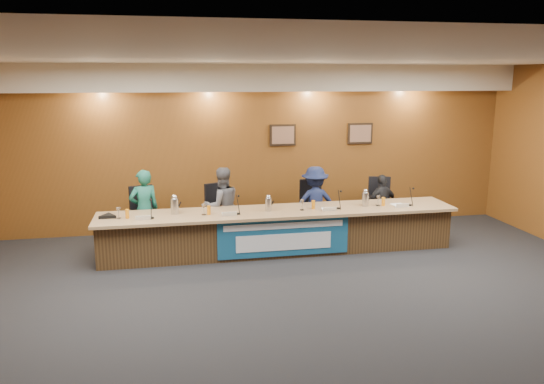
% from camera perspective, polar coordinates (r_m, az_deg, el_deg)
% --- Properties ---
extents(floor, '(10.00, 10.00, 0.00)m').
position_cam_1_polar(floor, '(7.11, 4.75, -12.46)').
color(floor, black).
rests_on(floor, ground).
extents(ceiling, '(10.00, 8.00, 0.04)m').
position_cam_1_polar(ceiling, '(6.46, 5.27, 14.28)').
color(ceiling, silver).
rests_on(ceiling, wall_back).
extents(wall_back, '(10.00, 0.04, 3.20)m').
position_cam_1_polar(wall_back, '(10.45, -1.03, 4.75)').
color(wall_back, brown).
rests_on(wall_back, floor).
extents(soffit, '(10.00, 0.50, 0.50)m').
position_cam_1_polar(soffit, '(10.11, -0.81, 12.18)').
color(soffit, beige).
rests_on(soffit, wall_back).
extents(dais_body, '(6.00, 0.80, 0.70)m').
position_cam_1_polar(dais_body, '(9.17, 0.74, -4.31)').
color(dais_body, '#432D18').
rests_on(dais_body, floor).
extents(dais_top, '(6.10, 0.95, 0.05)m').
position_cam_1_polar(dais_top, '(9.02, 0.81, -2.12)').
color(dais_top, '#97754F').
rests_on(dais_top, dais_body).
extents(banner, '(2.20, 0.02, 0.65)m').
position_cam_1_polar(banner, '(8.77, 1.29, -4.89)').
color(banner, '#16527E').
rests_on(banner, dais_body).
extents(banner_text_upper, '(2.00, 0.01, 0.10)m').
position_cam_1_polar(banner_text_upper, '(8.70, 1.31, -3.65)').
color(banner_text_upper, silver).
rests_on(banner_text_upper, banner).
extents(banner_text_lower, '(1.60, 0.01, 0.28)m').
position_cam_1_polar(banner_text_lower, '(8.78, 1.31, -5.41)').
color(banner_text_lower, silver).
rests_on(banner_text_lower, banner).
extents(wall_photo_left, '(0.52, 0.04, 0.42)m').
position_cam_1_polar(wall_photo_left, '(10.47, 1.16, 6.14)').
color(wall_photo_left, black).
rests_on(wall_photo_left, wall_back).
extents(wall_photo_right, '(0.52, 0.04, 0.42)m').
position_cam_1_polar(wall_photo_right, '(10.91, 9.45, 6.23)').
color(wall_photo_right, black).
rests_on(wall_photo_right, wall_back).
extents(panelist_a, '(0.59, 0.47, 1.41)m').
position_cam_1_polar(panelist_a, '(9.49, -13.57, -1.85)').
color(panelist_a, '#195D4D').
rests_on(panelist_a, floor).
extents(panelist_b, '(0.78, 0.67, 1.41)m').
position_cam_1_polar(panelist_b, '(9.52, -5.40, -1.53)').
color(panelist_b, '#54535A').
rests_on(panelist_b, floor).
extents(panelist_c, '(0.89, 0.53, 1.37)m').
position_cam_1_polar(panelist_c, '(9.83, 4.61, -1.19)').
color(panelist_c, '#121A3E').
rests_on(panelist_c, floor).
extents(panelist_d, '(0.74, 0.45, 1.17)m').
position_cam_1_polar(panelist_d, '(10.29, 11.73, -1.38)').
color(panelist_d, black).
rests_on(panelist_d, floor).
extents(office_chair_a, '(0.60, 0.60, 0.08)m').
position_cam_1_polar(office_chair_a, '(9.65, -13.48, -3.02)').
color(office_chair_a, black).
rests_on(office_chair_a, floor).
extents(office_chair_b, '(0.64, 0.64, 0.08)m').
position_cam_1_polar(office_chair_b, '(9.67, -5.43, -2.68)').
color(office_chair_b, black).
rests_on(office_chair_b, floor).
extents(office_chair_c, '(0.49, 0.49, 0.08)m').
position_cam_1_polar(office_chair_c, '(9.98, 4.44, -2.20)').
color(office_chair_c, black).
rests_on(office_chair_c, floor).
extents(office_chair_d, '(0.60, 0.60, 0.08)m').
position_cam_1_polar(office_chair_d, '(10.40, 11.49, -1.81)').
color(office_chair_d, black).
rests_on(office_chair_d, floor).
extents(nameplate_a, '(0.24, 0.08, 0.10)m').
position_cam_1_polar(nameplate_a, '(8.63, -13.70, -2.67)').
color(nameplate_a, white).
rests_on(nameplate_a, dais_top).
extents(microphone_a, '(0.07, 0.07, 0.02)m').
position_cam_1_polar(microphone_a, '(8.71, -12.80, -2.73)').
color(microphone_a, black).
rests_on(microphone_a, dais_top).
extents(juice_glass_a, '(0.06, 0.06, 0.15)m').
position_cam_1_polar(juice_glass_a, '(8.79, -15.31, -2.27)').
color(juice_glass_a, orange).
rests_on(juice_glass_a, dais_top).
extents(water_glass_a, '(0.08, 0.08, 0.18)m').
position_cam_1_polar(water_glass_a, '(8.81, -16.18, -2.20)').
color(water_glass_a, silver).
rests_on(water_glass_a, dais_top).
extents(nameplate_b, '(0.24, 0.08, 0.10)m').
position_cam_1_polar(nameplate_b, '(8.65, -4.58, -2.32)').
color(nameplate_b, white).
rests_on(nameplate_b, dais_top).
extents(microphone_b, '(0.07, 0.07, 0.02)m').
position_cam_1_polar(microphone_b, '(8.77, -3.68, -2.34)').
color(microphone_b, black).
rests_on(microphone_b, dais_top).
extents(juice_glass_b, '(0.06, 0.06, 0.15)m').
position_cam_1_polar(juice_glass_b, '(8.77, -6.81, -1.95)').
color(juice_glass_b, orange).
rests_on(juice_glass_b, dais_top).
extents(water_glass_b, '(0.08, 0.08, 0.18)m').
position_cam_1_polar(water_glass_b, '(8.76, -7.34, -1.89)').
color(water_glass_b, silver).
rests_on(water_glass_b, dais_top).
extents(nameplate_c, '(0.24, 0.08, 0.10)m').
position_cam_1_polar(nameplate_c, '(8.99, 6.22, -1.78)').
color(nameplate_c, white).
rests_on(nameplate_c, dais_top).
extents(microphone_c, '(0.07, 0.07, 0.02)m').
position_cam_1_polar(microphone_c, '(9.18, 7.16, -1.74)').
color(microphone_c, black).
rests_on(microphone_c, dais_top).
extents(juice_glass_c, '(0.06, 0.06, 0.15)m').
position_cam_1_polar(juice_glass_c, '(9.11, 4.47, -1.36)').
color(juice_glass_c, orange).
rests_on(juice_glass_c, dais_top).
extents(water_glass_c, '(0.08, 0.08, 0.18)m').
position_cam_1_polar(water_glass_c, '(9.01, 3.26, -1.40)').
color(water_glass_c, silver).
rests_on(water_glass_c, dais_top).
extents(nameplate_d, '(0.24, 0.08, 0.10)m').
position_cam_1_polar(nameplate_d, '(9.45, 13.84, -1.38)').
color(nameplate_d, white).
rests_on(nameplate_d, dais_top).
extents(microphone_d, '(0.07, 0.07, 0.02)m').
position_cam_1_polar(microphone_d, '(9.64, 14.61, -1.36)').
color(microphone_d, black).
rests_on(microphone_d, dais_top).
extents(juice_glass_d, '(0.06, 0.06, 0.15)m').
position_cam_1_polar(juice_glass_d, '(9.51, 11.89, -1.01)').
color(juice_glass_d, orange).
rests_on(juice_glass_d, dais_top).
extents(water_glass_d, '(0.08, 0.08, 0.18)m').
position_cam_1_polar(water_glass_d, '(9.48, 11.35, -0.94)').
color(water_glass_d, silver).
rests_on(water_glass_d, dais_top).
extents(carafe_left, '(0.13, 0.13, 0.26)m').
position_cam_1_polar(carafe_left, '(8.88, -10.43, -1.52)').
color(carafe_left, silver).
rests_on(carafe_left, dais_top).
extents(carafe_mid, '(0.11, 0.11, 0.22)m').
position_cam_1_polar(carafe_mid, '(8.94, -0.39, -1.34)').
color(carafe_mid, silver).
rests_on(carafe_mid, dais_top).
extents(carafe_right, '(0.12, 0.12, 0.24)m').
position_cam_1_polar(carafe_right, '(9.41, 10.01, -0.78)').
color(carafe_right, silver).
rests_on(carafe_right, dais_top).
extents(speakerphone, '(0.32, 0.32, 0.05)m').
position_cam_1_polar(speakerphone, '(8.93, -17.24, -2.50)').
color(speakerphone, black).
rests_on(speakerphone, dais_top).
extents(paper_stack, '(0.26, 0.33, 0.01)m').
position_cam_1_polar(paper_stack, '(9.62, 13.56, -1.39)').
color(paper_stack, white).
rests_on(paper_stack, dais_top).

